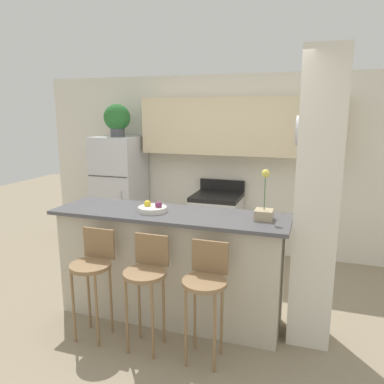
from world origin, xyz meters
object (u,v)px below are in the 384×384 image
(bar_stool_mid, at_px, (147,275))
(fruit_bowl, at_px, (153,209))
(refrigerator, at_px, (120,193))
(potted_plant_on_fridge, at_px, (117,119))
(stove_range, at_px, (216,226))
(bar_stool_left, at_px, (93,267))
(bar_stool_right, at_px, (206,284))
(orchid_vase, at_px, (264,209))

(bar_stool_mid, relative_size, fruit_bowl, 3.63)
(refrigerator, distance_m, potted_plant_on_fridge, 1.10)
(stove_range, distance_m, bar_stool_left, 2.30)
(bar_stool_mid, xyz_separation_m, bar_stool_right, (0.53, 0.00, 0.00))
(refrigerator, xyz_separation_m, bar_stool_mid, (1.46, -2.19, -0.17))
(potted_plant_on_fridge, relative_size, orchid_vase, 1.02)
(stove_range, bearing_deg, orchid_vase, -62.51)
(stove_range, relative_size, bar_stool_mid, 1.07)
(bar_stool_mid, distance_m, bar_stool_right, 0.53)
(bar_stool_right, bearing_deg, potted_plant_on_fridge, 132.22)
(refrigerator, xyz_separation_m, stove_range, (1.50, 0.03, -0.38))
(bar_stool_right, bearing_deg, bar_stool_mid, 180.00)
(stove_range, bearing_deg, refrigerator, -178.80)
(refrigerator, bearing_deg, potted_plant_on_fridge, 115.67)
(stove_range, bearing_deg, potted_plant_on_fridge, -178.81)
(refrigerator, bearing_deg, fruit_bowl, -52.42)
(refrigerator, distance_m, bar_stool_mid, 2.63)
(bar_stool_mid, distance_m, orchid_vase, 1.18)
(potted_plant_on_fridge, bearing_deg, bar_stool_mid, -56.34)
(orchid_vase, bearing_deg, stove_range, 117.49)
(refrigerator, distance_m, fruit_bowl, 2.15)
(bar_stool_mid, distance_m, fruit_bowl, 0.69)
(refrigerator, relative_size, bar_stool_right, 1.69)
(bar_stool_mid, bearing_deg, fruit_bowl, 107.44)
(bar_stool_left, distance_m, potted_plant_on_fridge, 2.69)
(refrigerator, relative_size, bar_stool_mid, 1.69)
(potted_plant_on_fridge, xyz_separation_m, orchid_vase, (2.36, -1.62, -0.75))
(stove_range, bearing_deg, bar_stool_mid, -91.04)
(bar_stool_right, relative_size, potted_plant_on_fridge, 2.15)
(refrigerator, relative_size, orchid_vase, 3.70)
(bar_stool_left, xyz_separation_m, fruit_bowl, (0.37, 0.50, 0.45))
(bar_stool_mid, relative_size, bar_stool_right, 1.00)
(bar_stool_left, xyz_separation_m, potted_plant_on_fridge, (-0.93, 2.19, 1.27))
(refrigerator, height_order, potted_plant_on_fridge, potted_plant_on_fridge)
(bar_stool_left, bearing_deg, bar_stool_right, 0.00)
(refrigerator, bearing_deg, bar_stool_mid, -56.34)
(potted_plant_on_fridge, bearing_deg, fruit_bowl, -52.42)
(stove_range, distance_m, orchid_vase, 2.00)
(stove_range, distance_m, fruit_bowl, 1.85)
(potted_plant_on_fridge, bearing_deg, refrigerator, -64.33)
(refrigerator, bearing_deg, stove_range, 1.20)
(orchid_vase, xyz_separation_m, fruit_bowl, (-1.06, -0.07, -0.06))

